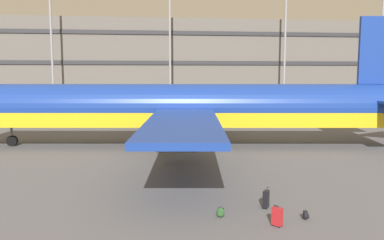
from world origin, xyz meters
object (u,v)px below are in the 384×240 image
backpack_laid_flat (220,213)px  backpack_orange (306,215)px  suitcase_purple (266,199)px  suitcase_navy (277,216)px  airliner (179,108)px

backpack_laid_flat → backpack_orange: 3.65m
suitcase_purple → suitcase_navy: size_ratio=1.11×
suitcase_purple → suitcase_navy: bearing=-95.6°
backpack_laid_flat → suitcase_navy: bearing=-30.6°
airliner → suitcase_navy: bearing=-82.3°
airliner → suitcase_navy: 18.58m
airliner → suitcase_navy: (2.45, -18.20, -2.83)m
suitcase_navy → backpack_orange: (1.48, 0.58, -0.23)m
suitcase_purple → suitcase_navy: suitcase_purple is taller
suitcase_purple → backpack_laid_flat: 2.51m
suitcase_purple → backpack_laid_flat: (-2.32, -0.93, -0.23)m
suitcase_purple → backpack_orange: (1.27, -1.59, -0.24)m
suitcase_purple → backpack_laid_flat: size_ratio=2.03×
backpack_laid_flat → backpack_orange: backpack_laid_flat is taller
backpack_laid_flat → backpack_orange: (3.59, -0.67, -0.02)m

